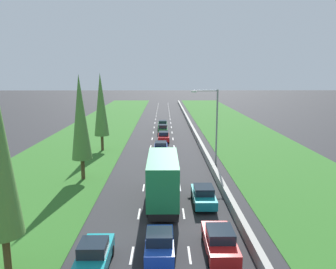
# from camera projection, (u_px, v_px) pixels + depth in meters

# --- Properties ---
(ground_plane) EXTENTS (300.00, 300.00, 0.00)m
(ground_plane) POSITION_uv_depth(u_px,v_px,m) (163.00, 130.00, 64.22)
(ground_plane) COLOR #28282B
(ground_plane) RESTS_ON ground
(grass_verge_left) EXTENTS (14.00, 140.00, 0.04)m
(grass_verge_left) POSITION_uv_depth(u_px,v_px,m) (98.00, 130.00, 64.06)
(grass_verge_left) COLOR #2D6623
(grass_verge_left) RESTS_ON ground
(grass_verge_right) EXTENTS (14.00, 140.00, 0.04)m
(grass_verge_right) POSITION_uv_depth(u_px,v_px,m) (236.00, 130.00, 64.40)
(grass_verge_right) COLOR #2D6623
(grass_verge_right) RESTS_ON ground
(median_barrier) EXTENTS (0.44, 120.00, 0.85)m
(median_barrier) POSITION_uv_depth(u_px,v_px,m) (192.00, 128.00, 64.22)
(median_barrier) COLOR #9E9B93
(median_barrier) RESTS_ON ground
(lane_markings) EXTENTS (3.64, 116.00, 0.01)m
(lane_markings) POSITION_uv_depth(u_px,v_px,m) (163.00, 130.00, 64.22)
(lane_markings) COLOR white
(lane_markings) RESTS_ON ground
(blue_hatchback_centre_lane_second) EXTENTS (1.74, 3.90, 1.72)m
(blue_hatchback_centre_lane_second) POSITION_uv_depth(u_px,v_px,m) (160.00, 244.00, 19.71)
(blue_hatchback_centre_lane_second) COLOR #1E47B7
(blue_hatchback_centre_lane_second) RESTS_ON ground
(green_box_truck_centre_lane) EXTENTS (2.46, 9.40, 4.18)m
(green_box_truck_centre_lane) POSITION_uv_depth(u_px,v_px,m) (163.00, 178.00, 27.84)
(green_box_truck_centre_lane) COLOR black
(green_box_truck_centre_lane) RESTS_ON ground
(red_sedan_right_lane) EXTENTS (1.82, 4.50, 1.64)m
(red_sedan_right_lane) POSITION_uv_depth(u_px,v_px,m) (220.00, 241.00, 20.08)
(red_sedan_right_lane) COLOR red
(red_sedan_right_lane) RESTS_ON ground
(teal_hatchback_left_lane) EXTENTS (1.74, 3.90, 1.72)m
(teal_hatchback_left_lane) POSITION_uv_depth(u_px,v_px,m) (94.00, 254.00, 18.52)
(teal_hatchback_left_lane) COLOR teal
(teal_hatchback_left_lane) RESTS_ON ground
(silver_hatchback_centre_lane) EXTENTS (1.74, 3.90, 1.72)m
(silver_hatchback_centre_lane) POSITION_uv_depth(u_px,v_px,m) (161.00, 161.00, 38.06)
(silver_hatchback_centre_lane) COLOR silver
(silver_hatchback_centre_lane) RESTS_ON ground
(blue_sedan_centre_lane) EXTENTS (1.82, 4.50, 1.64)m
(blue_sedan_centre_lane) POSITION_uv_depth(u_px,v_px,m) (161.00, 147.00, 45.28)
(blue_sedan_centre_lane) COLOR #1E47B7
(blue_sedan_centre_lane) RESTS_ON ground
(teal_sedan_right_lane) EXTENTS (1.82, 4.50, 1.64)m
(teal_sedan_right_lane) POSITION_uv_depth(u_px,v_px,m) (203.00, 195.00, 27.56)
(teal_sedan_right_lane) COLOR teal
(teal_sedan_right_lane) RESTS_ON ground
(red_sedan_centre_lane) EXTENTS (1.82, 4.50, 1.64)m
(red_sedan_centre_lane) POSITION_uv_depth(u_px,v_px,m) (164.00, 137.00, 53.12)
(red_sedan_centre_lane) COLOR red
(red_sedan_centre_lane) RESTS_ON ground
(green_hatchback_centre_lane) EXTENTS (1.74, 3.90, 1.72)m
(green_hatchback_centre_lane) POSITION_uv_depth(u_px,v_px,m) (163.00, 129.00, 59.85)
(green_hatchback_centre_lane) COLOR #237A33
(green_hatchback_centre_lane) RESTS_ON ground
(green_sedan_centre_lane) EXTENTS (1.82, 4.50, 1.64)m
(green_sedan_centre_lane) POSITION_uv_depth(u_px,v_px,m) (163.00, 124.00, 65.60)
(green_sedan_centre_lane) COLOR #237A33
(green_sedan_centre_lane) RESTS_ON ground
(poplar_tree_second) EXTENTS (2.07, 2.07, 10.82)m
(poplar_tree_second) POSITION_uv_depth(u_px,v_px,m) (80.00, 118.00, 33.12)
(poplar_tree_second) COLOR #4C3823
(poplar_tree_second) RESTS_ON ground
(poplar_tree_third) EXTENTS (2.07, 2.07, 10.96)m
(poplar_tree_third) POSITION_uv_depth(u_px,v_px,m) (101.00, 105.00, 45.92)
(poplar_tree_third) COLOR #4C3823
(poplar_tree_third) RESTS_ON ground
(street_light_mast) EXTENTS (3.20, 0.28, 9.00)m
(street_light_mast) POSITION_uv_depth(u_px,v_px,m) (214.00, 121.00, 39.14)
(street_light_mast) COLOR gray
(street_light_mast) RESTS_ON ground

